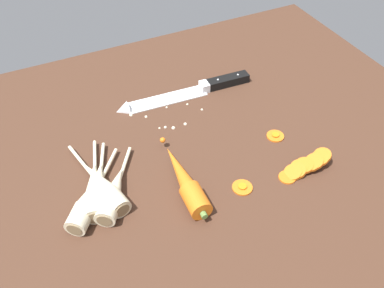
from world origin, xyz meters
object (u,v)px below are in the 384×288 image
object	(u,v)px
whole_carrot	(185,181)
parsnip_mid_left	(95,189)
carrot_slice_stray_mid	(242,187)
parsnip_back	(113,193)
carrot_slice_stack	(306,166)
parsnip_front	(103,187)
carrot_slice_stray_near	(275,135)
parsnip_outer	(89,200)
parsnip_mid_right	(98,187)
chefs_knife	(183,93)

from	to	relation	value
whole_carrot	parsnip_mid_left	world-z (taller)	whole_carrot
carrot_slice_stray_mid	parsnip_back	bearing A→B (deg)	161.33
carrot_slice_stack	parsnip_front	bearing A→B (deg)	163.11
whole_carrot	parsnip_front	world-z (taller)	whole_carrot
carrot_slice_stray_mid	parsnip_front	bearing A→B (deg)	157.22
parsnip_back	parsnip_front	bearing A→B (deg)	116.81
parsnip_front	carrot_slice_stray_near	bearing A→B (deg)	-1.07
parsnip_mid_left	parsnip_outer	size ratio (longest dim) A/B	1.15
parsnip_mid_left	parsnip_front	bearing A→B (deg)	-3.33
parsnip_back	carrot_slice_stray_near	bearing A→B (deg)	2.62
parsnip_mid_right	carrot_slice_stack	distance (cm)	41.52
parsnip_back	parsnip_outer	distance (cm)	4.53
chefs_knife	parsnip_front	bearing A→B (deg)	-140.95
parsnip_outer	carrot_slice_stray_near	distance (cm)	42.33
parsnip_mid_left	parsnip_back	size ratio (longest dim) A/B	1.19
parsnip_outer	parsnip_mid_right	bearing A→B (deg)	42.42
carrot_slice_stack	carrot_slice_stray_near	world-z (taller)	carrot_slice_stack
carrot_slice_stray_mid	carrot_slice_stack	bearing A→B (deg)	-5.52
parsnip_front	carrot_slice_stack	world-z (taller)	parsnip_front
carrot_slice_stray_mid	parsnip_mid_right	bearing A→B (deg)	157.49
parsnip_outer	carrot_slice_stack	xyz separation A→B (cm)	(42.09, -9.87, -0.64)
parsnip_outer	carrot_slice_stray_near	xyz separation A→B (cm)	(42.29, 1.19, -1.62)
carrot_slice_stray_mid	parsnip_mid_left	bearing A→B (deg)	158.35
parsnip_front	carrot_slice_stack	size ratio (longest dim) A/B	1.82
parsnip_front	parsnip_mid_right	world-z (taller)	same
parsnip_back	carrot_slice_stray_near	size ratio (longest dim) A/B	4.58
carrot_slice_stray_near	carrot_slice_stray_mid	xyz separation A→B (cm)	(-14.16, -9.71, -0.00)
chefs_knife	parsnip_outer	distance (cm)	38.12
carrot_slice_stray_near	parsnip_front	bearing A→B (deg)	178.93
whole_carrot	carrot_slice_stack	xyz separation A→B (cm)	(24.10, -6.24, -0.76)
whole_carrot	parsnip_back	size ratio (longest dim) A/B	1.27
parsnip_mid_left	parsnip_back	distance (cm)	3.89
parsnip_mid_right	carrot_slice_stray_mid	world-z (taller)	parsnip_mid_right
chefs_knife	parsnip_front	world-z (taller)	parsnip_front
carrot_slice_stray_mid	carrot_slice_stray_near	bearing A→B (deg)	34.43
parsnip_front	parsnip_outer	world-z (taller)	same
whole_carrot	parsnip_back	distance (cm)	13.85
carrot_slice_stray_near	carrot_slice_stray_mid	distance (cm)	17.17
parsnip_mid_left	carrot_slice_stack	xyz separation A→B (cm)	(40.53, -11.89, -0.64)
parsnip_back	carrot_slice_stray_near	distance (cm)	37.86
chefs_knife	parsnip_mid_right	distance (cm)	34.94
parsnip_front	parsnip_outer	distance (cm)	3.78
whole_carrot	chefs_knife	bearing A→B (deg)	66.29
parsnip_back	carrot_slice_stray_mid	size ratio (longest dim) A/B	4.36
parsnip_back	parsnip_outer	bearing A→B (deg)	173.16
carrot_slice_stack	parsnip_mid_left	bearing A→B (deg)	163.65
parsnip_front	parsnip_mid_right	size ratio (longest dim) A/B	1.17
chefs_knife	carrot_slice_stray_mid	world-z (taller)	chefs_knife
parsnip_back	carrot_slice_stack	world-z (taller)	parsnip_back
chefs_knife	carrot_slice_stack	xyz separation A→B (cm)	(12.15, -33.44, 0.68)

